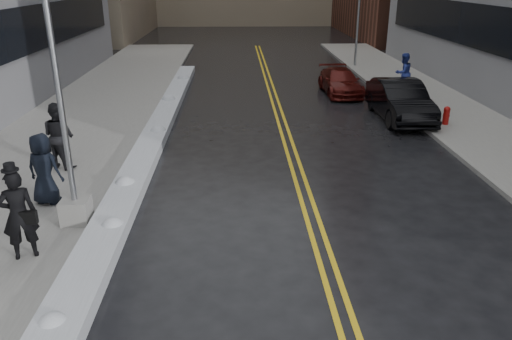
{
  "coord_description": "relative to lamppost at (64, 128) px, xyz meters",
  "views": [
    {
      "loc": [
        0.61,
        -9.02,
        5.77
      ],
      "look_at": [
        1.07,
        2.34,
        1.3
      ],
      "focal_mm": 35.0,
      "sensor_mm": 36.0,
      "label": 1
    }
  ],
  "objects": [
    {
      "name": "sidewalk_east",
      "position": [
        13.3,
        8.0,
        -2.46
      ],
      "size": [
        4.0,
        50.0,
        0.15
      ],
      "primitive_type": "cube",
      "color": "gray",
      "rests_on": "ground"
    },
    {
      "name": "lamppost",
      "position": [
        0.0,
        0.0,
        0.0
      ],
      "size": [
        0.65,
        0.65,
        7.62
      ],
      "color": "gray",
      "rests_on": "sidewalk_west"
    },
    {
      "name": "car_black",
      "position": [
        10.8,
        9.31,
        -1.71
      ],
      "size": [
        1.75,
        4.98,
        1.64
      ],
      "primitive_type": "imported",
      "rotation": [
        0.0,
        0.0,
        0.0
      ],
      "color": "black",
      "rests_on": "ground"
    },
    {
      "name": "pedestrian_east",
      "position": [
        12.37,
        13.89,
        -1.4
      ],
      "size": [
        1.17,
        1.07,
        1.96
      ],
      "primitive_type": "imported",
      "rotation": [
        0.0,
        0.0,
        3.56
      ],
      "color": "navy",
      "rests_on": "sidewalk_east"
    },
    {
      "name": "traffic_signal",
      "position": [
        11.8,
        22.0,
        0.87
      ],
      "size": [
        0.16,
        0.2,
        6.0
      ],
      "color": "gray",
      "rests_on": "sidewalk_east"
    },
    {
      "name": "snow_ridge",
      "position": [
        0.85,
        6.0,
        -2.36
      ],
      "size": [
        0.9,
        30.0,
        0.34
      ],
      "primitive_type": "cube",
      "color": "silver",
      "rests_on": "ground"
    },
    {
      "name": "pedestrian_fedora",
      "position": [
        -0.63,
        -1.58,
        -1.4
      ],
      "size": [
        0.84,
        0.71,
        1.97
      ],
      "primitive_type": "imported",
      "rotation": [
        0.0,
        0.0,
        3.53
      ],
      "color": "black",
      "rests_on": "sidewalk_west"
    },
    {
      "name": "ground",
      "position": [
        3.3,
        -2.0,
        -2.53
      ],
      "size": [
        160.0,
        160.0,
        0.0
      ],
      "primitive_type": "plane",
      "color": "black",
      "rests_on": "ground"
    },
    {
      "name": "fire_hydrant",
      "position": [
        12.3,
        8.0,
        -1.98
      ],
      "size": [
        0.26,
        0.26,
        0.73
      ],
      "color": "maroon",
      "rests_on": "sidewalk_east"
    },
    {
      "name": "lane_line_right",
      "position": [
        5.95,
        8.0,
        -2.53
      ],
      "size": [
        0.12,
        50.0,
        0.01
      ],
      "primitive_type": "cube",
      "color": "gold",
      "rests_on": "ground"
    },
    {
      "name": "sidewalk_west",
      "position": [
        -2.45,
        8.0,
        -2.46
      ],
      "size": [
        5.5,
        50.0,
        0.15
      ],
      "primitive_type": "cube",
      "color": "gray",
      "rests_on": "ground"
    },
    {
      "name": "pedestrian_c",
      "position": [
        -1.07,
        1.13,
        -1.43
      ],
      "size": [
        1.05,
        0.82,
        1.9
      ],
      "primitive_type": "imported",
      "rotation": [
        0.0,
        0.0,
        2.89
      ],
      "color": "black",
      "rests_on": "sidewalk_west"
    },
    {
      "name": "car_maroon",
      "position": [
        9.27,
        14.27,
        -1.91
      ],
      "size": [
        1.86,
        4.35,
        1.25
      ],
      "primitive_type": "imported",
      "rotation": [
        0.0,
        0.0,
        0.03
      ],
      "color": "#460E0B",
      "rests_on": "ground"
    },
    {
      "name": "lane_line_left",
      "position": [
        5.65,
        8.0,
        -2.53
      ],
      "size": [
        0.12,
        50.0,
        0.01
      ],
      "primitive_type": "cube",
      "color": "gold",
      "rests_on": "ground"
    },
    {
      "name": "pedestrian_b",
      "position": [
        -1.54,
        3.79,
        -1.36
      ],
      "size": [
        1.25,
        1.16,
        2.05
      ],
      "primitive_type": "imported",
      "rotation": [
        0.0,
        0.0,
        2.63
      ],
      "color": "black",
      "rests_on": "sidewalk_west"
    }
  ]
}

